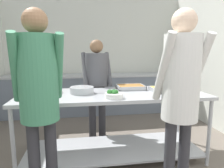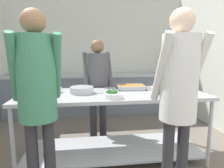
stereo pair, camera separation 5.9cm
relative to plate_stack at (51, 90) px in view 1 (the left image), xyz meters
name	(u,v)px [view 1 (the left image)]	position (x,y,z in m)	size (l,w,h in m)	color
wall_rear	(95,55)	(0.73, 2.28, 0.42)	(4.23, 0.06, 2.65)	silver
back_counter	(97,93)	(0.73, 1.91, -0.46)	(4.07, 0.65, 0.89)	slate
serving_counter	(113,114)	(0.78, -0.14, -0.31)	(2.33, 0.86, 0.88)	#ADAFB5
plate_stack	(51,90)	(0.00, 0.00, 0.00)	(0.26, 0.26, 0.06)	white
sauce_pan	(82,90)	(0.39, -0.10, 0.02)	(0.44, 0.30, 0.08)	#ADAFB5
broccoli_bowl	(114,95)	(0.74, -0.42, 0.01)	(0.21, 0.21, 0.10)	silver
serving_tray_vegetables	(131,87)	(1.07, 0.10, 0.00)	(0.38, 0.31, 0.05)	#ADAFB5
serving_tray_roast	(166,89)	(1.49, -0.14, 0.00)	(0.40, 0.30, 0.05)	#ADAFB5
guest_serving_left	(181,86)	(1.23, -1.00, 0.19)	(0.42, 0.34, 1.75)	#2D2D33
guest_serving_right	(39,87)	(0.02, -0.83, 0.19)	(0.48, 0.42, 1.75)	#2D2D33
cook_behind_counter	(97,79)	(0.63, 0.57, 0.07)	(0.49, 0.36, 1.58)	#2D2D33
water_bottle	(34,69)	(-0.62, 1.94, 0.11)	(0.07, 0.07, 0.29)	silver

